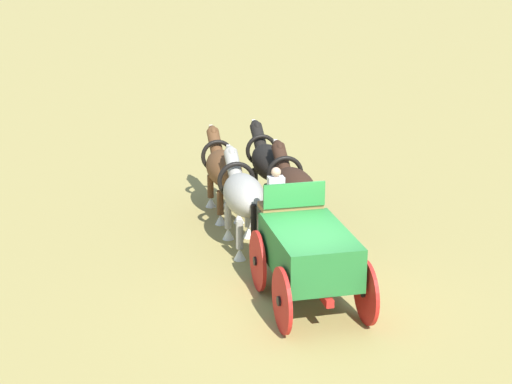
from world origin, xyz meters
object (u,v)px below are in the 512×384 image
(draft_horse_rear_near, at_px, (243,195))
(draft_horse_lead_off, at_px, (268,163))
(draft_horse_rear_off, at_px, (293,189))
(show_wagon, at_px, (308,251))
(draft_horse_lead_near, at_px, (223,169))

(draft_horse_rear_near, relative_size, draft_horse_lead_off, 0.96)
(draft_horse_rear_near, relative_size, draft_horse_rear_off, 0.97)
(show_wagon, xyz_separation_m, draft_horse_rear_off, (3.06, -1.80, 0.23))
(draft_horse_rear_off, relative_size, draft_horse_lead_near, 0.99)
(draft_horse_rear_off, bearing_deg, draft_horse_lead_off, -19.89)
(draft_horse_lead_off, bearing_deg, draft_horse_lead_near, 70.18)
(show_wagon, xyz_separation_m, draft_horse_lead_off, (5.51, -2.69, 0.20))
(show_wagon, height_order, draft_horse_rear_off, show_wagon)
(show_wagon, xyz_separation_m, draft_horse_rear_near, (3.50, -0.58, 0.18))
(draft_horse_rear_off, height_order, draft_horse_lead_off, draft_horse_rear_off)
(draft_horse_rear_near, distance_m, draft_horse_rear_off, 1.30)
(show_wagon, relative_size, draft_horse_lead_near, 1.82)
(draft_horse_rear_near, xyz_separation_m, draft_horse_lead_off, (2.01, -2.11, 0.02))
(draft_horse_lead_near, height_order, draft_horse_lead_off, draft_horse_lead_off)
(draft_horse_rear_off, xyz_separation_m, draft_horse_lead_off, (2.45, -0.89, -0.04))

